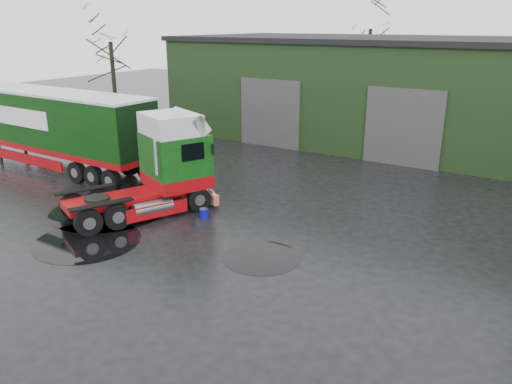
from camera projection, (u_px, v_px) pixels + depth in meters
ground at (206, 255)px, 16.17m from camera, size 100.00×100.00×0.00m
warehouse at (435, 92)px, 30.10m from camera, size 32.40×12.40×6.30m
hero_tractor at (134, 167)px, 18.96m from camera, size 4.90×6.75×3.86m
trailer_left at (51, 130)px, 25.26m from camera, size 12.86×2.80×3.99m
wash_bucket at (204, 213)px, 19.23m from camera, size 0.48×0.48×0.34m
tree_left at (113, 68)px, 33.02m from camera, size 4.40×4.40×8.50m
tree_back_a at (369, 53)px, 41.63m from camera, size 4.40×4.40×9.50m
puddle_0 at (87, 241)px, 17.15m from camera, size 3.65×3.65×0.01m
puddle_1 at (261, 257)px, 15.98m from camera, size 2.54×2.54×0.01m
puddle_2 at (110, 210)px, 19.96m from camera, size 4.65×4.65×0.01m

